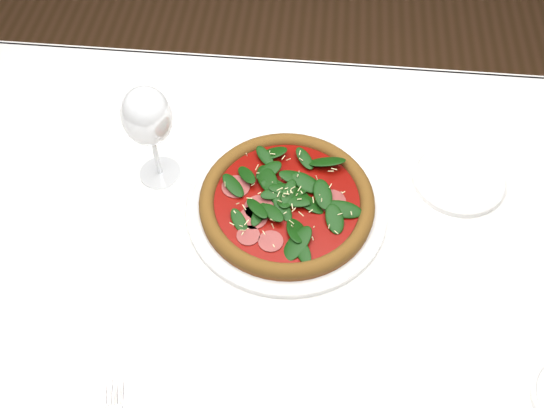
# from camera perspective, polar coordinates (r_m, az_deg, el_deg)

# --- Properties ---
(ground) EXTENTS (6.00, 6.00, 0.00)m
(ground) POSITION_cam_1_polar(r_m,az_deg,el_deg) (1.61, -0.04, -17.63)
(ground) COLOR brown
(ground) RESTS_ON ground
(dining_table) EXTENTS (1.21, 0.81, 0.75)m
(dining_table) POSITION_cam_1_polar(r_m,az_deg,el_deg) (1.01, -0.07, -6.18)
(dining_table) COLOR white
(dining_table) RESTS_ON ground
(plate) EXTENTS (0.32, 0.32, 0.01)m
(plate) POSITION_cam_1_polar(r_m,az_deg,el_deg) (0.95, 1.39, -0.22)
(plate) COLOR silver
(plate) RESTS_ON dining_table
(pizza) EXTENTS (0.33, 0.33, 0.04)m
(pizza) POSITION_cam_1_polar(r_m,az_deg,el_deg) (0.93, 1.41, 0.42)
(pizza) COLOR brown
(pizza) RESTS_ON plate
(wine_glass) EXTENTS (0.08, 0.08, 0.18)m
(wine_glass) POSITION_cam_1_polar(r_m,az_deg,el_deg) (0.92, -11.66, 7.90)
(wine_glass) COLOR white
(wine_glass) RESTS_ON dining_table
(saucer_far) EXTENTS (0.15, 0.15, 0.01)m
(saucer_far) POSITION_cam_1_polar(r_m,az_deg,el_deg) (1.03, 17.15, 2.36)
(saucer_far) COLOR silver
(saucer_far) RESTS_ON dining_table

